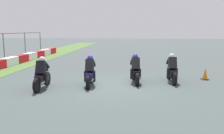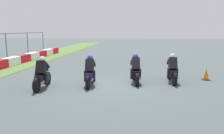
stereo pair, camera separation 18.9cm
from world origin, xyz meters
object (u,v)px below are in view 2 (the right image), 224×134
(rider_lane_d, at_px, (42,75))
(traffic_cone, at_px, (206,75))
(rider_lane_b, at_px, (135,71))
(rider_lane_c, at_px, (90,73))
(rider_lane_a, at_px, (172,71))

(rider_lane_d, distance_m, traffic_cone, 8.68)
(rider_lane_b, bearing_deg, rider_lane_d, 103.07)
(rider_lane_b, bearing_deg, rider_lane_c, 103.17)
(rider_lane_a, xyz_separation_m, rider_lane_c, (-1.17, 4.13, 0.00))
(traffic_cone, bearing_deg, rider_lane_b, 106.94)
(rider_lane_b, distance_m, rider_lane_d, 4.63)
(rider_lane_c, relative_size, rider_lane_d, 1.00)
(rider_lane_d, bearing_deg, traffic_cone, -74.04)
(traffic_cone, bearing_deg, rider_lane_d, 108.69)
(traffic_cone, bearing_deg, rider_lane_c, 108.19)
(rider_lane_b, distance_m, rider_lane_c, 2.37)
(rider_lane_c, height_order, rider_lane_d, same)
(rider_lane_c, bearing_deg, rider_lane_d, 106.75)
(rider_lane_b, bearing_deg, rider_lane_a, -86.81)
(rider_lane_a, relative_size, rider_lane_d, 1.00)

